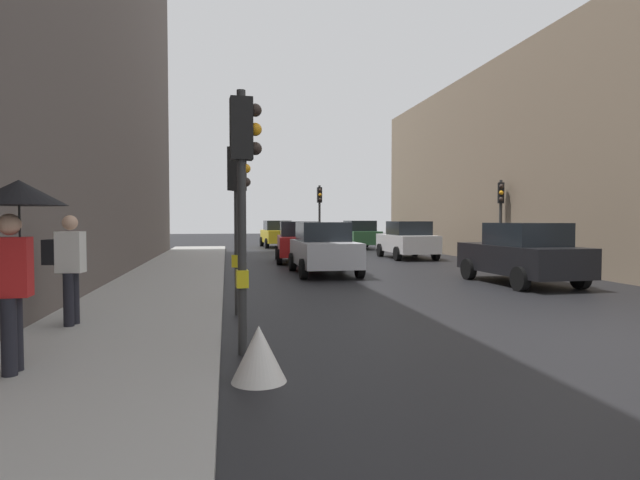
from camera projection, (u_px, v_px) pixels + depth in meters
name	position (u px, v px, depth m)	size (l,w,h in m)	color
ground_plane	(576.00, 334.00, 8.57)	(120.00, 120.00, 0.00)	black
sidewalk_kerb	(162.00, 290.00, 13.21)	(3.04, 40.00, 0.16)	#A8A5A0
building_facade_right	(601.00, 166.00, 24.66)	(12.00, 26.30, 8.73)	gray
traffic_light_near_right	(238.00, 196.00, 10.20)	(0.45, 0.35, 3.36)	#2D2D2D
traffic_light_far_median	(320.00, 206.00, 29.02)	(0.25, 0.43, 3.71)	#2D2D2D
traffic_light_mid_street	(501.00, 206.00, 21.40)	(0.34, 0.45, 3.45)	#2D2D2D
traffic_light_near_left	(243.00, 173.00, 7.17)	(0.44, 0.26, 3.61)	#2D2D2D
car_silver_hatchback	(324.00, 248.00, 17.84)	(2.03, 4.21, 1.76)	#BCBCC1
car_green_estate	(359.00, 235.00, 33.14)	(2.14, 4.26, 1.76)	#2D6038
car_yellow_taxi	(278.00, 234.00, 34.89)	(2.21, 4.30, 1.76)	yellow
car_white_compact	(407.00, 240.00, 24.88)	(2.03, 4.21, 1.76)	silver
car_dark_suv	(522.00, 254.00, 15.04)	(2.17, 4.28, 1.76)	black
car_red_sedan	(299.00, 242.00, 22.97)	(2.25, 4.32, 1.76)	red
pedestrian_with_umbrella	(16.00, 222.00, 5.79)	(1.00, 1.00, 2.14)	black
pedestrian_with_black_backpack	(68.00, 263.00, 8.45)	(0.63, 0.38, 1.77)	black
warning_sign_triangle	(259.00, 354.00, 6.04)	(0.64, 0.64, 0.65)	silver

